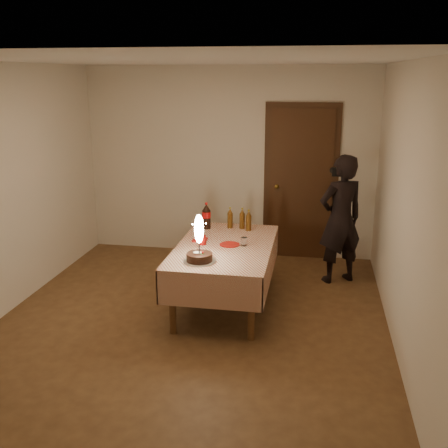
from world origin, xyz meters
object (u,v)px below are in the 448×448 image
at_px(dining_table, 225,253).
at_px(red_plate, 230,244).
at_px(amber_bottle_left, 230,218).
at_px(photographer, 340,219).
at_px(red_cup, 202,240).
at_px(clear_cup, 244,242).
at_px(amber_bottle_right, 249,221).
at_px(birthday_cake, 199,249).
at_px(amber_bottle_mid, 242,219).
at_px(cola_bottle, 206,216).

relative_size(dining_table, red_plate, 7.82).
height_order(amber_bottle_left, photographer, photographer).
distance_m(red_cup, clear_cup, 0.45).
bearing_deg(amber_bottle_right, clear_cup, -87.27).
relative_size(birthday_cake, amber_bottle_right, 1.87).
distance_m(dining_table, amber_bottle_mid, 0.70).
bearing_deg(red_cup, amber_bottle_right, 55.12).
bearing_deg(birthday_cake, red_cup, 99.39).
height_order(red_plate, amber_bottle_mid, amber_bottle_mid).
distance_m(clear_cup, amber_bottle_left, 0.70).
bearing_deg(red_plate, amber_bottle_left, 99.07).
distance_m(dining_table, clear_cup, 0.25).
distance_m(birthday_cake, amber_bottle_right, 1.19).
xyz_separation_m(red_plate, photographer, (1.20, 0.93, 0.09)).
xyz_separation_m(red_cup, clear_cup, (0.45, 0.04, -0.01)).
height_order(birthday_cake, red_cup, birthday_cake).
xyz_separation_m(dining_table, clear_cup, (0.21, 0.03, 0.14)).
height_order(dining_table, amber_bottle_right, amber_bottle_right).
relative_size(red_plate, amber_bottle_right, 0.86).
distance_m(amber_bottle_right, photographer, 1.13).
bearing_deg(amber_bottle_right, amber_bottle_mid, 141.70).
bearing_deg(dining_table, red_cup, -176.85).
xyz_separation_m(cola_bottle, photographer, (1.58, 0.35, -0.06)).
bearing_deg(photographer, amber_bottle_right, -161.78).
relative_size(red_cup, amber_bottle_right, 0.39).
bearing_deg(photographer, amber_bottle_mid, -166.24).
relative_size(red_plate, cola_bottle, 0.69).
xyz_separation_m(red_plate, amber_bottle_right, (0.13, 0.58, 0.11)).
xyz_separation_m(cola_bottle, amber_bottle_left, (0.27, 0.08, -0.03)).
relative_size(red_cup, amber_bottle_mid, 0.39).
bearing_deg(birthday_cake, amber_bottle_left, 85.14).
xyz_separation_m(clear_cup, amber_bottle_left, (-0.26, 0.65, 0.07)).
relative_size(birthday_cake, clear_cup, 5.31).
height_order(red_cup, photographer, photographer).
relative_size(birthday_cake, red_cup, 4.78).
distance_m(birthday_cake, red_cup, 0.54).
bearing_deg(amber_bottle_mid, cola_bottle, -170.60).
relative_size(birthday_cake, amber_bottle_left, 1.87).
distance_m(red_plate, clear_cup, 0.16).
bearing_deg(red_cup, cola_bottle, 97.72).
bearing_deg(dining_table, clear_cup, 7.06).
bearing_deg(cola_bottle, amber_bottle_mid, 9.40).
bearing_deg(birthday_cake, red_plate, 69.83).
distance_m(clear_cup, photographer, 1.39).
bearing_deg(amber_bottle_left, photographer, 11.99).
relative_size(amber_bottle_left, photographer, 0.16).
bearing_deg(red_plate, photographer, 37.69).
relative_size(amber_bottle_mid, photographer, 0.16).
distance_m(cola_bottle, amber_bottle_left, 0.29).
xyz_separation_m(dining_table, red_plate, (0.05, 0.02, 0.10)).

